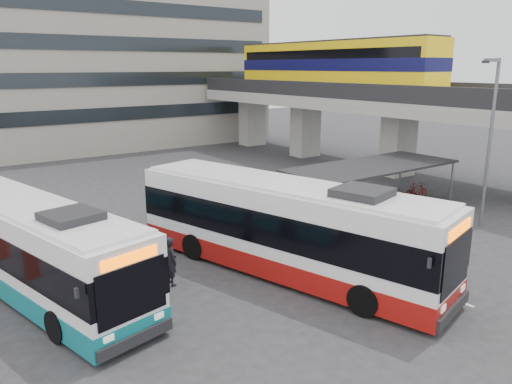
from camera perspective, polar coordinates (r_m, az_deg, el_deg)
ground at (r=20.58m, az=3.30°, el=-7.87°), size 120.00×120.00×0.00m
viaduct at (r=40.72m, az=9.92°, el=11.91°), size 8.00×32.00×9.68m
bike_shelter at (r=27.93m, az=12.95°, el=0.54°), size 10.00×4.00×2.54m
office_block at (r=54.06m, az=-17.21°, el=18.68°), size 30.00×15.00×25.00m
road_markings at (r=20.28m, az=14.32°, el=-8.64°), size 0.15×7.60×0.01m
bus_main at (r=19.00m, az=3.19°, el=-4.10°), size 5.99×13.13×3.80m
bus_teal at (r=19.01m, az=-24.15°, el=-5.83°), size 5.03×12.06×3.48m
pedestrian at (r=18.39m, az=-9.71°, el=-7.78°), size 0.47×0.69×1.82m
lamp_post at (r=26.19m, az=25.14°, el=6.04°), size 1.42×0.19×8.09m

